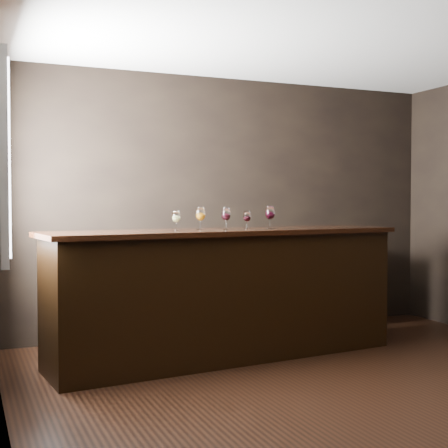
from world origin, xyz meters
name	(u,v)px	position (x,y,z in m)	size (l,w,h in m)	color
ground	(342,384)	(0.00, 0.00, 0.00)	(5.00, 5.00, 0.00)	black
room_shell	(311,154)	(-0.23, 0.11, 1.81)	(5.02, 4.52, 2.81)	black
bar_counter	(227,296)	(-0.52, 1.12, 0.57)	(3.26, 0.71, 1.14)	black
bar_top	(227,232)	(-0.52, 1.12, 1.16)	(3.37, 0.78, 0.04)	black
back_bar_shelf	(275,290)	(0.46, 2.03, 0.46)	(2.55, 0.40, 0.92)	black
glass_white	(176,217)	(-1.00, 1.12, 1.30)	(0.08, 0.08, 0.18)	white
glass_amber	(201,214)	(-0.76, 1.15, 1.32)	(0.09, 0.09, 0.21)	white
glass_red_a	(226,215)	(-0.54, 1.08, 1.32)	(0.09, 0.09, 0.20)	white
glass_red_b	(247,217)	(-0.32, 1.11, 1.30)	(0.07, 0.07, 0.17)	white
glass_red_c	(270,213)	(-0.09, 1.08, 1.33)	(0.09, 0.09, 0.22)	white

